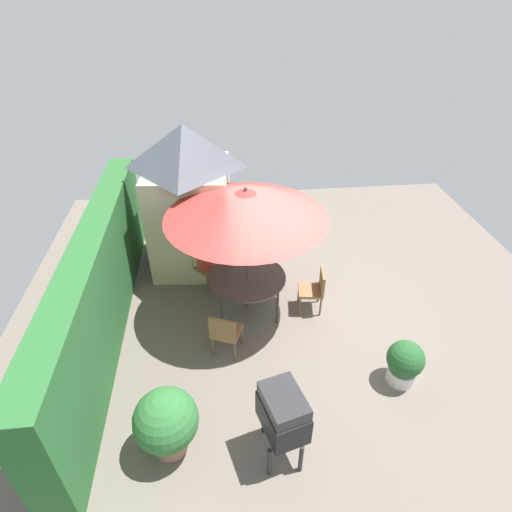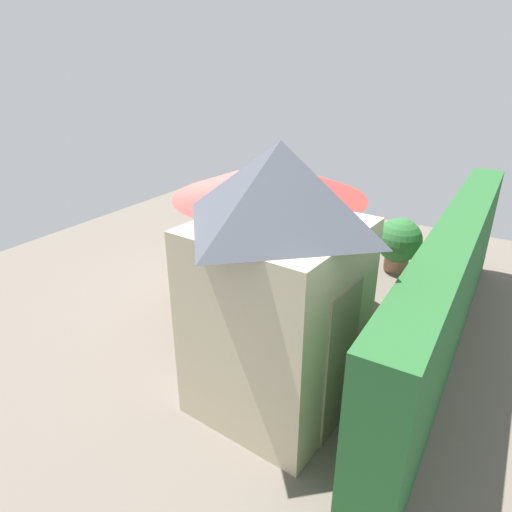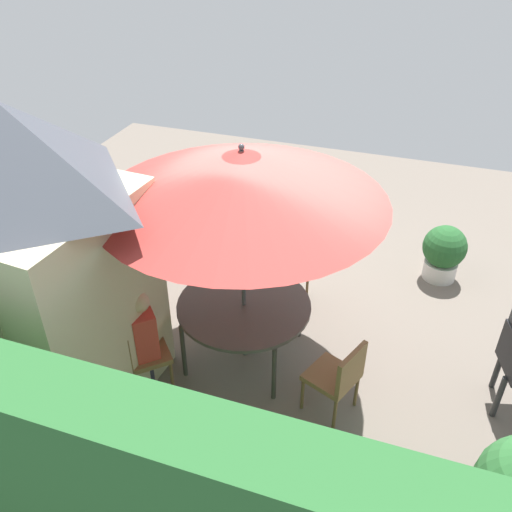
{
  "view_description": "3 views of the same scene",
  "coord_description": "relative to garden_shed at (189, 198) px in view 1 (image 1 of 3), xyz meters",
  "views": [
    {
      "loc": [
        -5.91,
        1.39,
        5.59
      ],
      "look_at": [
        0.5,
        0.72,
        1.12
      ],
      "focal_mm": 29.21,
      "sensor_mm": 36.0,
      "label": 1
    },
    {
      "loc": [
        5.92,
        4.03,
        3.9
      ],
      "look_at": [
        0.5,
        0.76,
        1.1
      ],
      "focal_mm": 31.29,
      "sensor_mm": 36.0,
      "label": 2
    },
    {
      "loc": [
        -1.28,
        5.24,
        4.51
      ],
      "look_at": [
        0.45,
        0.22,
        0.94
      ],
      "focal_mm": 37.84,
      "sensor_mm": 36.0,
      "label": 3
    }
  ],
  "objects": [
    {
      "name": "hedge_backdrop",
      "position": [
        -2.02,
        1.53,
        -0.61
      ],
      "size": [
        6.79,
        0.51,
        2.03
      ],
      "color": "#28602D",
      "rests_on": "ground"
    },
    {
      "name": "patio_umbrella",
      "position": [
        -1.67,
        -1.06,
        0.68
      ],
      "size": [
        2.86,
        2.86,
        2.62
      ],
      "color": "#4C4C51",
      "rests_on": "ground"
    },
    {
      "name": "bbq_grill",
      "position": [
        -4.73,
        -1.27,
        -0.78
      ],
      "size": [
        0.81,
        0.67,
        1.2
      ],
      "color": "black",
      "rests_on": "ground"
    },
    {
      "name": "chair_toward_hedge",
      "position": [
        -1.85,
        -2.36,
        -1.11
      ],
      "size": [
        0.52,
        0.53,
        0.9
      ],
      "color": "olive",
      "rests_on": "ground"
    },
    {
      "name": "potted_plant_by_shed",
      "position": [
        -4.53,
        0.27,
        -1.02
      ],
      "size": [
        0.88,
        0.88,
        1.09
      ],
      "color": "#936651",
      "rests_on": "ground"
    },
    {
      "name": "ground_plane",
      "position": [
        -2.02,
        -1.97,
        -1.63
      ],
      "size": [
        11.0,
        11.0,
        0.0
      ],
      "primitive_type": "plane",
      "color": "#6B6056"
    },
    {
      "name": "person_in_red",
      "position": [
        -0.84,
        -0.29,
        -0.84
      ],
      "size": [
        0.41,
        0.41,
        1.26
      ],
      "color": "#CC3D33",
      "rests_on": "ground"
    },
    {
      "name": "potted_plant_by_grill",
      "position": [
        -3.74,
        -3.4,
        -1.19
      ],
      "size": [
        0.59,
        0.59,
        0.81
      ],
      "color": "silver",
      "rests_on": "ground"
    },
    {
      "name": "garden_shed",
      "position": [
        0.0,
        0.0,
        0.0
      ],
      "size": [
        1.94,
        1.88,
        3.18
      ],
      "color": "#C6B793",
      "rests_on": "ground"
    },
    {
      "name": "chair_far_side",
      "position": [
        -2.85,
        -0.58,
        -1.11
      ],
      "size": [
        0.6,
        0.6,
        0.9
      ],
      "color": "olive",
      "rests_on": "ground"
    },
    {
      "name": "chair_near_shed",
      "position": [
        -0.78,
        -0.24,
        -1.11
      ],
      "size": [
        0.65,
        0.65,
        0.9
      ],
      "color": "olive",
      "rests_on": "ground"
    },
    {
      "name": "patio_table",
      "position": [
        -1.67,
        -1.06,
        -0.92
      ],
      "size": [
        1.48,
        1.48,
        0.76
      ],
      "color": "#47423D",
      "rests_on": "ground"
    }
  ]
}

